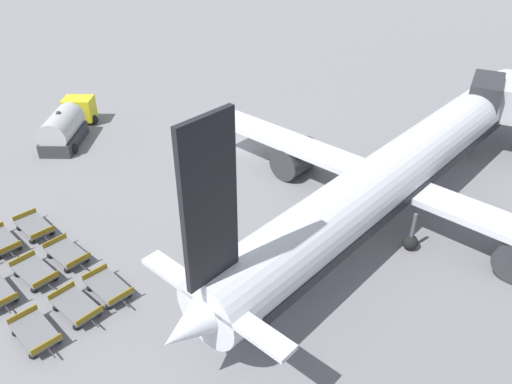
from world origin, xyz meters
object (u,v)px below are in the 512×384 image
Objects in this scene: airplane at (402,169)px; baggage_dolly_row_mid_b_col_a at (34,227)px; baggage_dolly_row_near_col_c at (35,333)px; baggage_dolly_row_mid_a_col_c at (76,306)px; baggage_dolly_row_mid_b_col_b at (67,254)px; baggage_dolly_row_mid_b_col_c at (108,287)px; baggage_dolly_row_mid_a_col_b at (35,272)px; baggage_dolly_row_mid_a_col_a at (1,241)px; fuel_tanker_primary at (66,126)px.

baggage_dolly_row_mid_b_col_a is at bearing -140.46° from airplane.
airplane reaches higher than baggage_dolly_row_near_col_c.
baggage_dolly_row_mid_a_col_c is at bearing -21.77° from baggage_dolly_row_mid_b_col_a.
baggage_dolly_row_mid_b_col_c is at bearing -8.26° from baggage_dolly_row_mid_b_col_b.
baggage_dolly_row_mid_b_col_b is (4.15, -0.63, 0.00)m from baggage_dolly_row_mid_b_col_a.
baggage_dolly_row_mid_a_col_b and baggage_dolly_row_mid_a_col_c have the same top height.
baggage_dolly_row_mid_a_col_c is 1.00× the size of baggage_dolly_row_mid_b_col_c.
baggage_dolly_row_mid_a_col_a is at bearing -161.04° from baggage_dolly_row_mid_b_col_b.
baggage_dolly_row_mid_a_col_b is (13.44, -13.14, -0.85)m from fuel_tanker_primary.
baggage_dolly_row_mid_b_col_b is (13.64, -10.96, -0.85)m from fuel_tanker_primary.
baggage_dolly_row_mid_b_col_c is at bearing 5.89° from baggage_dolly_row_mid_a_col_a.
baggage_dolly_row_mid_b_col_b is (-3.82, 5.04, 0.00)m from baggage_dolly_row_near_col_c.
baggage_dolly_row_mid_b_col_a is (-8.22, 3.28, 0.00)m from baggage_dolly_row_mid_a_col_c.
airplane is at bearing 10.88° from fuel_tanker_primary.
baggage_dolly_row_mid_a_col_a and baggage_dolly_row_mid_b_col_b have the same top height.
baggage_dolly_row_mid_a_col_a is (9.09, -12.52, -0.85)m from fuel_tanker_primary.
baggage_dolly_row_mid_b_col_a is (-3.95, 2.81, 0.00)m from baggage_dolly_row_mid_a_col_b.
baggage_dolly_row_mid_b_col_b is (-15.04, -16.47, -2.96)m from airplane.
baggage_dolly_row_near_col_c is 1.00× the size of baggage_dolly_row_mid_a_col_a.
fuel_tanker_primary is 2.31× the size of baggage_dolly_row_mid_a_col_c.
baggage_dolly_row_mid_b_col_a is 1.00× the size of baggage_dolly_row_mid_b_col_b.
fuel_tanker_primary is 14.05m from baggage_dolly_row_mid_b_col_a.
fuel_tanker_primary is at bearing 135.66° from baggage_dolly_row_mid_a_col_b.
baggage_dolly_row_near_col_c is 1.00× the size of baggage_dolly_row_mid_b_col_c.
baggage_dolly_row_mid_b_col_a and baggage_dolly_row_mid_b_col_c have the same top height.
airplane is 11.22× the size of baggage_dolly_row_mid_a_col_a.
baggage_dolly_row_mid_a_col_a is 4.39m from baggage_dolly_row_mid_a_col_b.
baggage_dolly_row_mid_b_col_b is 4.44m from baggage_dolly_row_mid_b_col_c.
fuel_tanker_primary is 15.50m from baggage_dolly_row_mid_a_col_a.
airplane is at bearing 60.17° from baggage_dolly_row_mid_a_col_c.
baggage_dolly_row_near_col_c and baggage_dolly_row_mid_a_col_a have the same top height.
baggage_dolly_row_mid_b_col_c is at bearing -8.45° from baggage_dolly_row_mid_b_col_a.
airplane is 11.25× the size of baggage_dolly_row_mid_b_col_b.
baggage_dolly_row_mid_a_col_c is 1.00× the size of baggage_dolly_row_mid_b_col_a.
baggage_dolly_row_mid_a_col_b is at bearing -161.49° from baggage_dolly_row_mid_b_col_c.
airplane reaches higher than fuel_tanker_primary.
baggage_dolly_row_near_col_c is 6.32m from baggage_dolly_row_mid_b_col_b.
baggage_dolly_row_mid_a_col_b and baggage_dolly_row_mid_b_col_c have the same top height.
baggage_dolly_row_mid_b_col_a is at bearing 79.86° from baggage_dolly_row_mid_a_col_a.
baggage_dolly_row_mid_b_col_b and baggage_dolly_row_mid_b_col_c have the same top height.
baggage_dolly_row_near_col_c is (17.46, -16.00, -0.85)m from fuel_tanker_primary.
fuel_tanker_primary is at bearing 137.50° from baggage_dolly_row_near_col_c.
baggage_dolly_row_near_col_c is at bearing -35.41° from baggage_dolly_row_mid_b_col_a.
baggage_dolly_row_mid_b_col_b is at bearing -132.39° from airplane.
baggage_dolly_row_near_col_c and baggage_dolly_row_mid_a_col_b have the same top height.
baggage_dolly_row_mid_a_col_b and baggage_dolly_row_mid_b_col_a have the same top height.
baggage_dolly_row_near_col_c is at bearing -95.98° from baggage_dolly_row_mid_a_col_c.
baggage_dolly_row_mid_a_col_a is 1.00× the size of baggage_dolly_row_mid_b_col_b.
airplane is 25.05m from baggage_dolly_row_mid_b_col_a.
airplane reaches higher than baggage_dolly_row_mid_b_col_c.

